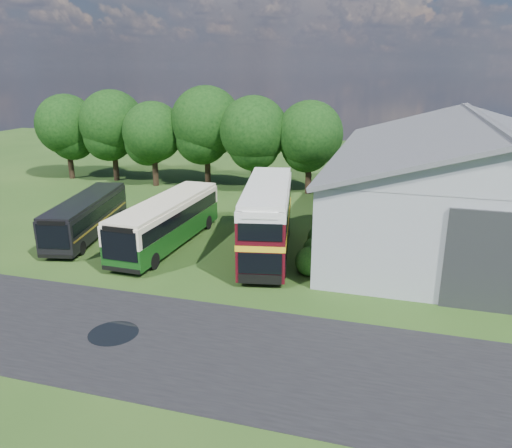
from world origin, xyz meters
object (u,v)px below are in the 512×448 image
(storage_shed, at_px, (476,176))
(bus_maroon_double, at_px, (267,220))
(bus_green_single, at_px, (167,221))
(bus_dark_single, at_px, (87,216))

(storage_shed, height_order, bus_maroon_double, storage_shed)
(storage_shed, bearing_deg, bus_green_single, -157.75)
(storage_shed, relative_size, bus_green_single, 2.21)
(bus_green_single, xyz_separation_m, bus_maroon_double, (6.69, 0.25, 0.61))
(bus_dark_single, bearing_deg, bus_green_single, -12.59)
(bus_green_single, relative_size, bus_maroon_double, 1.04)
(bus_maroon_double, bearing_deg, bus_dark_single, 169.69)
(bus_green_single, bearing_deg, storage_shed, 23.92)
(storage_shed, relative_size, bus_maroon_double, 2.30)
(storage_shed, relative_size, bus_dark_single, 2.45)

